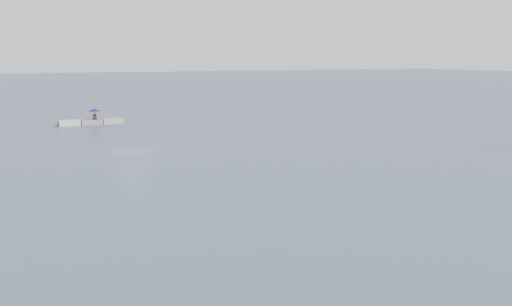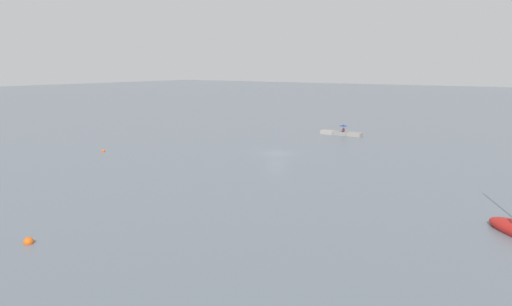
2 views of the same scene
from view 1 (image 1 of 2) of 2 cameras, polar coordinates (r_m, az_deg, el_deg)
ground_plane at (r=52.74m, az=-11.81°, el=0.22°), size 500.00×500.00×0.00m
seawall_pier at (r=73.94m, az=-15.79°, el=2.93°), size 7.70×1.54×0.65m
person_seated_maroon_left at (r=73.89m, az=-15.46°, el=3.40°), size 0.41×0.61×0.73m
umbrella_open_navy at (r=73.79m, az=-15.49°, el=4.07°), size 1.48×1.48×1.31m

